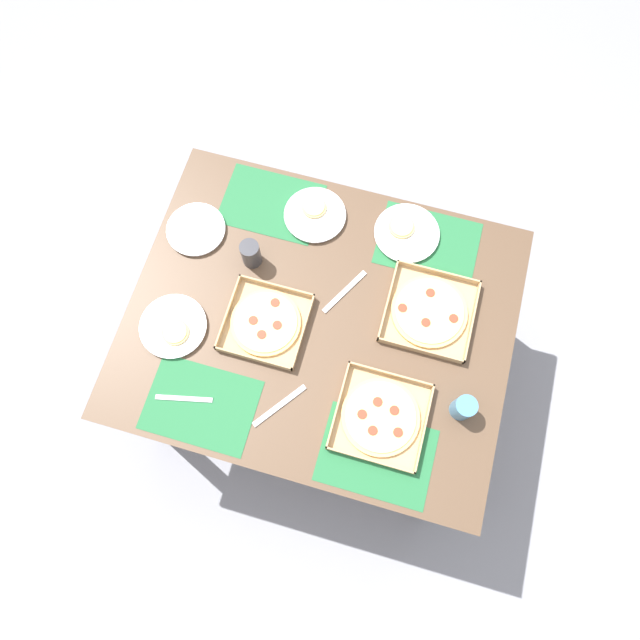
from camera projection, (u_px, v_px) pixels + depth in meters
name	position (u px, v px, depth m)	size (l,w,h in m)	color
ground_plane	(320.00, 366.00, 2.55)	(6.00, 6.00, 0.00)	gray
dining_table	(320.00, 329.00, 1.95)	(1.32, 1.08, 0.73)	#3F3328
placemat_near_left	(428.00, 243.00, 1.94)	(0.36, 0.26, 0.00)	#236638
placemat_near_right	(271.00, 204.00, 1.99)	(0.36, 0.26, 0.00)	#236638
placemat_far_left	(377.00, 455.00, 1.72)	(0.36, 0.26, 0.00)	#236638
placemat_far_right	(201.00, 405.00, 1.76)	(0.36, 0.26, 0.00)	#236638
pizza_box_corner_right	(266.00, 323.00, 1.84)	(0.28, 0.28, 0.04)	tan
pizza_box_edge_far	(429.00, 311.00, 1.85)	(0.30, 0.30, 0.04)	tan
pizza_box_corner_left	(380.00, 417.00, 1.74)	(0.29, 0.29, 0.04)	tan
plate_far_left	(174.00, 327.00, 1.84)	(0.23, 0.23, 0.03)	white
plate_far_right	(406.00, 233.00, 1.95)	(0.24, 0.24, 0.03)	white
plate_middle	(196.00, 230.00, 1.95)	(0.22, 0.22, 0.02)	white
plate_near_left	(315.00, 214.00, 1.97)	(0.23, 0.23, 0.03)	white
cup_clear_left	(463.00, 408.00, 1.71)	(0.07, 0.07, 0.10)	teal
cup_spare	(251.00, 254.00, 1.87)	(0.07, 0.07, 0.11)	#333338
fork_by_far_left	(184.00, 399.00, 1.77)	(0.19, 0.02, 0.01)	#B7B7BC
knife_by_far_right	(345.00, 292.00, 1.88)	(0.21, 0.02, 0.01)	#B7B7BC
knife_by_near_left	(280.00, 406.00, 1.76)	(0.21, 0.02, 0.01)	#B7B7BC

